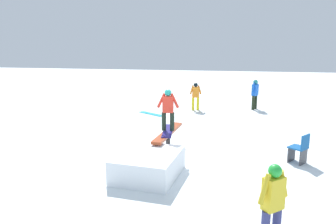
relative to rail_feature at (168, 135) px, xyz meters
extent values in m
plane|color=white|center=(0.00, 0.00, -0.63)|extent=(60.00, 60.00, 0.00)
cylinder|color=black|center=(0.00, 0.00, -0.30)|extent=(0.14, 0.14, 0.67)
cube|color=#A53F1E|center=(0.00, 0.00, 0.08)|extent=(2.33, 0.55, 0.08)
cube|color=white|center=(-1.73, 0.20, -0.32)|extent=(1.96, 1.70, 0.62)
cube|color=navy|center=(0.00, 0.00, 0.13)|extent=(1.51, 0.44, 0.03)
cylinder|color=black|center=(0.01, -0.12, 0.42)|extent=(0.13, 0.13, 0.56)
cylinder|color=black|center=(-0.01, 0.12, 0.42)|extent=(0.13, 0.13, 0.56)
cube|color=red|center=(0.00, 0.00, 0.95)|extent=(0.23, 0.34, 0.50)
cylinder|color=red|center=(0.02, -0.20, 1.06)|extent=(0.11, 0.28, 0.45)
cylinder|color=red|center=(-0.02, 0.20, 1.06)|extent=(0.11, 0.28, 0.45)
sphere|color=teal|center=(0.00, 0.00, 1.30)|extent=(0.21, 0.21, 0.21)
cylinder|color=yellow|center=(6.91, -0.29, -0.30)|extent=(0.13, 0.13, 0.66)
cylinder|color=yellow|center=(6.83, -0.05, -0.30)|extent=(0.13, 0.13, 0.66)
cube|color=orange|center=(6.87, -0.17, 0.29)|extent=(0.29, 0.37, 0.53)
cylinder|color=orange|center=(6.93, -0.37, 0.41)|extent=(0.14, 0.22, 0.47)
cylinder|color=orange|center=(6.81, 0.02, 0.41)|extent=(0.14, 0.22, 0.47)
sphere|color=black|center=(6.87, -0.17, 0.66)|extent=(0.21, 0.21, 0.21)
cube|color=yellow|center=(-4.26, -2.54, 0.35)|extent=(0.39, 0.40, 0.56)
cylinder|color=yellow|center=(-4.40, -2.37, 0.47)|extent=(0.22, 0.23, 0.51)
cylinder|color=yellow|center=(-4.12, -2.70, 0.47)|extent=(0.22, 0.23, 0.51)
sphere|color=green|center=(-4.26, -2.54, 0.74)|extent=(0.22, 0.22, 0.22)
cylinder|color=black|center=(7.47, -3.07, -0.27)|extent=(0.15, 0.15, 0.72)
cylinder|color=black|center=(7.71, -3.21, -0.27)|extent=(0.15, 0.15, 0.72)
cube|color=blue|center=(7.59, -3.14, 0.38)|extent=(0.42, 0.37, 0.58)
cylinder|color=blue|center=(7.39, -3.03, 0.51)|extent=(0.26, 0.20, 0.52)
cylinder|color=blue|center=(7.79, -3.25, 0.51)|extent=(0.26, 0.20, 0.52)
sphere|color=teal|center=(7.59, -3.14, 0.78)|extent=(0.23, 0.23, 0.23)
cube|color=#1EACC2|center=(5.53, 1.82, -0.62)|extent=(1.02, 1.37, 0.02)
cube|color=#3F3F44|center=(0.08, -3.64, -0.41)|extent=(0.33, 0.27, 0.44)
cube|color=#3F3F44|center=(-0.14, -3.92, -0.41)|extent=(0.33, 0.27, 0.44)
cube|color=#16579B|center=(-0.03, -3.78, -0.17)|extent=(0.62, 0.62, 0.04)
cube|color=#16579B|center=(-0.16, -3.94, 0.05)|extent=(0.37, 0.30, 0.40)
camera|label=1|loc=(-9.46, -1.72, 2.79)|focal=35.00mm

